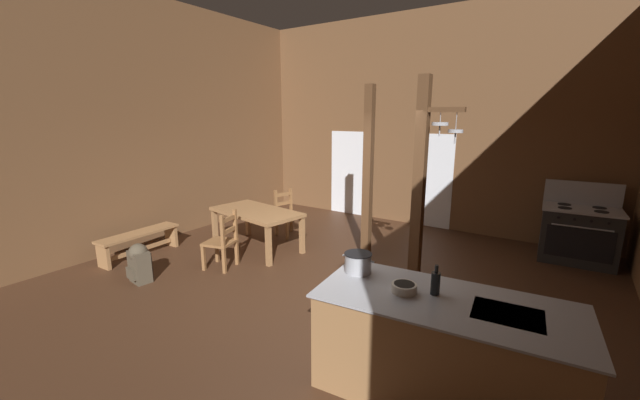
# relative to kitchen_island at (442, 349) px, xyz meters

# --- Properties ---
(ground_plane) EXTENTS (8.47, 9.10, 0.10)m
(ground_plane) POSITION_rel_kitchen_island_xyz_m (-2.09, 0.95, -0.51)
(ground_plane) COLOR #422819
(wall_back) EXTENTS (8.47, 0.14, 4.58)m
(wall_back) POSITION_rel_kitchen_island_xyz_m (-2.09, 5.17, 1.83)
(wall_back) COLOR brown
(wall_back) RESTS_ON ground_plane
(wall_left) EXTENTS (0.14, 9.10, 4.58)m
(wall_left) POSITION_rel_kitchen_island_xyz_m (-5.99, 0.95, 1.83)
(wall_left) COLOR brown
(wall_left) RESTS_ON ground_plane
(glazed_door_back_left) EXTENTS (1.00, 0.01, 2.05)m
(glazed_door_back_left) POSITION_rel_kitchen_island_xyz_m (-3.81, 5.10, 0.56)
(glazed_door_back_left) COLOR white
(glazed_door_back_left) RESTS_ON ground_plane
(glazed_panel_back_right) EXTENTS (0.84, 0.01, 2.05)m
(glazed_panel_back_right) POSITION_rel_kitchen_island_xyz_m (-1.70, 5.10, 0.56)
(glazed_panel_back_right) COLOR white
(glazed_panel_back_right) RESTS_ON ground_plane
(kitchen_island) EXTENTS (2.24, 1.16, 0.92)m
(kitchen_island) POSITION_rel_kitchen_island_xyz_m (0.00, 0.00, 0.00)
(kitchen_island) COLOR #9E7044
(kitchen_island) RESTS_ON ground_plane
(stove_range) EXTENTS (1.18, 0.87, 1.32)m
(stove_range) POSITION_rel_kitchen_island_xyz_m (1.00, 4.47, 0.02)
(stove_range) COLOR #252525
(stove_range) RESTS_ON ground_plane
(support_post_with_pot_rack) EXTENTS (0.57, 0.20, 2.93)m
(support_post_with_pot_rack) POSITION_rel_kitchen_island_xyz_m (-0.83, 1.69, 1.09)
(support_post_with_pot_rack) COLOR brown
(support_post_with_pot_rack) RESTS_ON ground_plane
(support_post_center) EXTENTS (0.14, 0.14, 2.93)m
(support_post_center) POSITION_rel_kitchen_island_xyz_m (-2.08, 2.67, 1.00)
(support_post_center) COLOR brown
(support_post_center) RESTS_ON ground_plane
(dining_table) EXTENTS (1.81, 1.14, 0.74)m
(dining_table) POSITION_rel_kitchen_island_xyz_m (-3.94, 1.89, 0.19)
(dining_table) COLOR #9E7044
(dining_table) RESTS_ON ground_plane
(ladderback_chair_near_window) EXTENTS (0.54, 0.54, 0.95)m
(ladderback_chair_near_window) POSITION_rel_kitchen_island_xyz_m (-3.78, 0.92, -0.01)
(ladderback_chair_near_window) COLOR olive
(ladderback_chair_near_window) RESTS_ON ground_plane
(ladderback_chair_by_post) EXTENTS (0.54, 0.54, 0.95)m
(ladderback_chair_by_post) POSITION_rel_kitchen_island_xyz_m (-3.99, 2.86, -0.01)
(ladderback_chair_by_post) COLOR olive
(ladderback_chair_by_post) RESTS_ON ground_plane
(bench_along_left_wall) EXTENTS (0.41, 1.42, 0.44)m
(bench_along_left_wall) POSITION_rel_kitchen_island_xyz_m (-5.40, 0.46, -0.16)
(bench_along_left_wall) COLOR #9E7044
(bench_along_left_wall) RESTS_ON ground_plane
(backpack) EXTENTS (0.35, 0.33, 0.60)m
(backpack) POSITION_rel_kitchen_island_xyz_m (-4.41, -0.14, -0.15)
(backpack) COLOR #4C4233
(backpack) RESTS_ON ground_plane
(stockpot_on_counter) EXTENTS (0.34, 0.27, 0.19)m
(stockpot_on_counter) POSITION_rel_kitchen_island_xyz_m (-0.89, 0.11, 0.56)
(stockpot_on_counter) COLOR #A8AAB2
(stockpot_on_counter) RESTS_ON kitchen_island
(mixing_bowl_on_counter) EXTENTS (0.22, 0.22, 0.08)m
(mixing_bowl_on_counter) POSITION_rel_kitchen_island_xyz_m (-0.35, -0.05, 0.50)
(mixing_bowl_on_counter) COLOR silver
(mixing_bowl_on_counter) RESTS_ON kitchen_island
(bottle_tall_on_counter) EXTENTS (0.08, 0.08, 0.27)m
(bottle_tall_on_counter) POSITION_rel_kitchen_island_xyz_m (-0.11, 0.06, 0.57)
(bottle_tall_on_counter) COLOR #1E2328
(bottle_tall_on_counter) RESTS_ON kitchen_island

